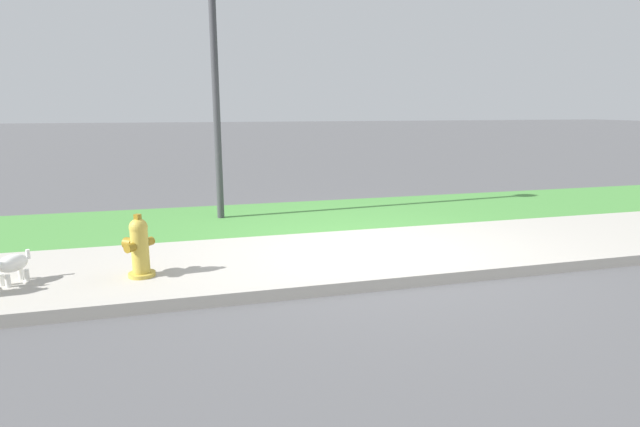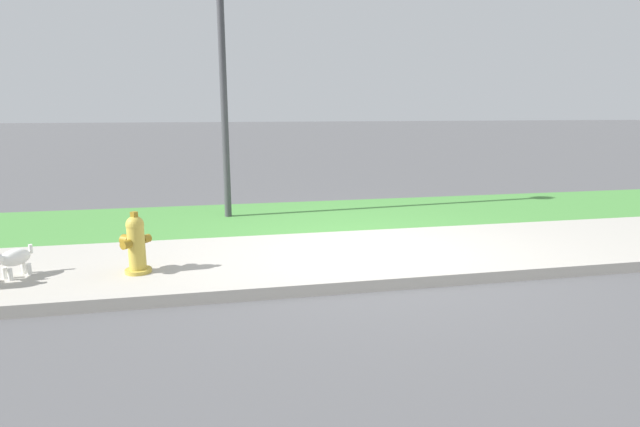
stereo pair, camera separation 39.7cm
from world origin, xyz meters
name	(u,v)px [view 1 (the left image)]	position (x,y,z in m)	size (l,w,h in m)	color
ground_plane	(370,253)	(0.00, 0.00, 0.00)	(120.00, 120.00, 0.00)	#515154
sidewalk_pavement	(370,252)	(0.00, 0.00, 0.01)	(18.00, 2.21, 0.01)	#ADA89E
grass_verge	(321,214)	(0.00, 2.31, 0.00)	(18.00, 2.42, 0.01)	#47893D
street_curb	(412,279)	(0.00, -1.18, 0.06)	(18.00, 0.16, 0.12)	#ADA89E
fire_hydrant_across_street	(139,247)	(-2.63, -0.22, 0.32)	(0.33, 0.34, 0.67)	gold
small_white_dog	(9,265)	(-3.86, -0.16, 0.21)	(0.36, 0.39, 0.37)	white
street_lamp	(212,4)	(-1.62, 2.48, 3.24)	(0.32, 0.32, 4.94)	#3D3D42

